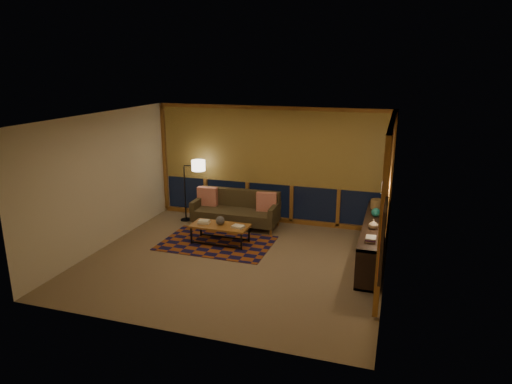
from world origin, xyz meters
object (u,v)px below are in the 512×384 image
(sofa, at_px, (236,210))
(coffee_table, at_px, (220,234))
(bookshelf, at_px, (373,240))
(floor_lamp, at_px, (185,191))

(sofa, xyz_separation_m, coffee_table, (0.06, -1.08, -0.20))
(sofa, height_order, coffee_table, sofa)
(bookshelf, bearing_deg, sofa, 163.98)
(coffee_table, relative_size, bookshelf, 0.42)
(bookshelf, bearing_deg, coffee_table, -176.56)
(coffee_table, distance_m, bookshelf, 3.07)
(coffee_table, bearing_deg, bookshelf, 4.22)
(floor_lamp, distance_m, bookshelf, 4.51)
(sofa, xyz_separation_m, bookshelf, (3.11, -0.89, -0.03))
(coffee_table, relative_size, floor_lamp, 0.82)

